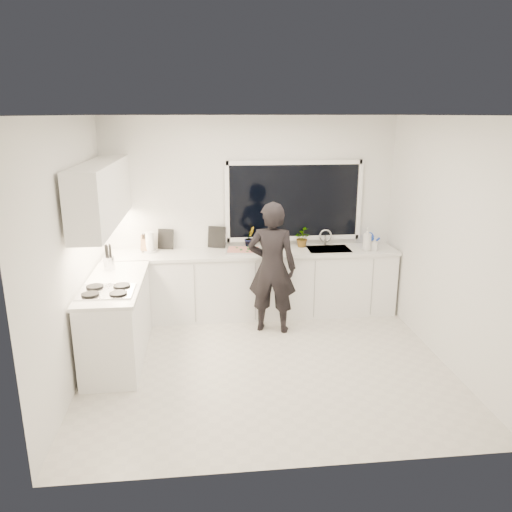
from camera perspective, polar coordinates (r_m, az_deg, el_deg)
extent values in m
cube|color=beige|center=(5.77, 1.17, -12.22)|extent=(4.00, 3.50, 0.02)
cube|color=white|center=(6.97, -0.61, 4.65)|extent=(4.00, 0.02, 2.70)
cube|color=white|center=(5.40, -20.41, 0.28)|extent=(0.02, 3.50, 2.70)
cube|color=white|center=(5.87, 21.11, 1.41)|extent=(0.02, 3.50, 2.70)
cube|color=white|center=(5.09, 1.35, 15.88)|extent=(4.00, 3.50, 0.02)
cube|color=black|center=(6.99, 4.35, 6.30)|extent=(1.80, 0.02, 1.00)
cube|color=white|center=(6.92, -0.34, -3.27)|extent=(3.92, 0.58, 0.88)
cube|color=white|center=(5.94, -15.57, -7.19)|extent=(0.58, 1.60, 0.88)
cube|color=silver|center=(6.77, -0.33, 0.39)|extent=(3.94, 0.62, 0.04)
cube|color=silver|center=(5.78, -15.91, -2.99)|extent=(0.62, 1.60, 0.04)
cube|color=white|center=(5.92, -17.21, 6.83)|extent=(0.34, 2.10, 0.70)
cube|color=silver|center=(6.97, 8.28, 0.42)|extent=(0.58, 0.42, 0.14)
cylinder|color=silver|center=(7.11, 7.94, 2.09)|extent=(0.03, 0.03, 0.22)
cube|color=black|center=(5.45, -16.73, -3.83)|extent=(0.56, 0.48, 0.03)
imported|color=black|center=(6.29, 1.84, -1.36)|extent=(0.70, 0.55, 1.69)
cube|color=#B3B3B8|center=(6.73, -1.45, 0.60)|extent=(0.50, 0.40, 0.03)
cube|color=red|center=(6.72, -1.45, 0.73)|extent=(0.45, 0.35, 0.01)
cylinder|color=#143ABE|center=(7.26, 12.79, 1.76)|extent=(0.15, 0.15, 0.13)
cylinder|color=white|center=(6.84, -12.03, 1.50)|extent=(0.12, 0.12, 0.26)
cube|color=#A26F4B|center=(6.89, -12.41, 1.41)|extent=(0.15, 0.12, 0.22)
cylinder|color=#B9B9BE|center=(6.20, -16.43, -0.79)|extent=(0.16, 0.16, 0.16)
cube|color=black|center=(6.96, -10.28, 1.92)|extent=(0.22, 0.08, 0.28)
cube|color=black|center=(6.94, -4.51, 2.17)|extent=(0.24, 0.11, 0.30)
imported|color=#26662D|center=(6.89, -0.73, 2.12)|extent=(0.20, 0.21, 0.30)
imported|color=#26662D|center=(6.93, 2.42, 2.21)|extent=(0.12, 0.17, 0.30)
imported|color=#26662D|center=(6.99, 5.19, 2.10)|extent=(0.24, 0.26, 0.26)
imported|color=#D8BF66|center=(6.91, 12.60, 1.86)|extent=(0.16, 0.16, 0.32)
imported|color=#D8BF66|center=(6.96, 13.40, 1.36)|extent=(0.12, 0.12, 0.19)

